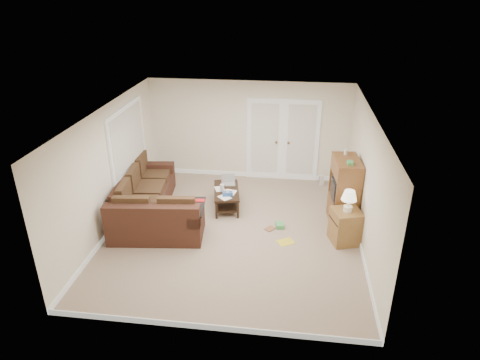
# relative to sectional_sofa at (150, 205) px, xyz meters

# --- Properties ---
(floor) EXTENTS (5.50, 5.50, 0.00)m
(floor) POSITION_rel_sectional_sofa_xyz_m (1.83, -0.27, -0.34)
(floor) COLOR tan
(floor) RESTS_ON ground
(ceiling) EXTENTS (5.00, 5.50, 0.02)m
(ceiling) POSITION_rel_sectional_sofa_xyz_m (1.83, -0.27, 2.16)
(ceiling) COLOR white
(ceiling) RESTS_ON wall_back
(wall_left) EXTENTS (0.02, 5.50, 2.50)m
(wall_left) POSITION_rel_sectional_sofa_xyz_m (-0.67, -0.27, 0.91)
(wall_left) COLOR white
(wall_left) RESTS_ON floor
(wall_right) EXTENTS (0.02, 5.50, 2.50)m
(wall_right) POSITION_rel_sectional_sofa_xyz_m (4.33, -0.27, 0.91)
(wall_right) COLOR white
(wall_right) RESTS_ON floor
(wall_back) EXTENTS (5.00, 0.02, 2.50)m
(wall_back) POSITION_rel_sectional_sofa_xyz_m (1.83, 2.48, 0.91)
(wall_back) COLOR white
(wall_back) RESTS_ON floor
(wall_front) EXTENTS (5.00, 0.02, 2.50)m
(wall_front) POSITION_rel_sectional_sofa_xyz_m (1.83, -3.02, 0.91)
(wall_front) COLOR white
(wall_front) RESTS_ON floor
(baseboards) EXTENTS (5.00, 5.50, 0.10)m
(baseboards) POSITION_rel_sectional_sofa_xyz_m (1.83, -0.27, -0.29)
(baseboards) COLOR silver
(baseboards) RESTS_ON floor
(french_doors) EXTENTS (1.80, 0.05, 2.13)m
(french_doors) POSITION_rel_sectional_sofa_xyz_m (2.68, 2.45, 0.70)
(french_doors) COLOR silver
(french_doors) RESTS_ON floor
(window_left) EXTENTS (0.05, 1.92, 1.42)m
(window_left) POSITION_rel_sectional_sofa_xyz_m (-0.64, 0.73, 1.21)
(window_left) COLOR silver
(window_left) RESTS_ON wall_left
(sectional_sofa) EXTENTS (2.15, 2.87, 0.86)m
(sectional_sofa) POSITION_rel_sectional_sofa_xyz_m (0.00, 0.00, 0.00)
(sectional_sofa) COLOR #422419
(sectional_sofa) RESTS_ON floor
(coffee_table) EXTENTS (0.72, 1.15, 0.73)m
(coffee_table) POSITION_rel_sectional_sofa_xyz_m (1.52, 0.75, -0.10)
(coffee_table) COLOR black
(coffee_table) RESTS_ON floor
(tv_armoire) EXTENTS (0.57, 0.94, 1.55)m
(tv_armoire) POSITION_rel_sectional_sofa_xyz_m (4.03, 0.38, 0.39)
(tv_armoire) COLOR brown
(tv_armoire) RESTS_ON floor
(side_cabinet) EXTENTS (0.65, 0.65, 1.11)m
(side_cabinet) POSITION_rel_sectional_sofa_xyz_m (4.03, -0.36, 0.06)
(side_cabinet) COLOR olive
(side_cabinet) RESTS_ON floor
(space_heater) EXTENTS (0.13, 0.12, 0.27)m
(space_heater) POSITION_rel_sectional_sofa_xyz_m (3.70, 2.18, -0.20)
(space_heater) COLOR silver
(space_heater) RESTS_ON floor
(floor_magazine) EXTENTS (0.39, 0.37, 0.01)m
(floor_magazine) POSITION_rel_sectional_sofa_xyz_m (2.89, -0.53, -0.33)
(floor_magazine) COLOR yellow
(floor_magazine) RESTS_ON floor
(floor_greenbox) EXTENTS (0.20, 0.24, 0.09)m
(floor_greenbox) POSITION_rel_sectional_sofa_xyz_m (2.75, 0.02, -0.29)
(floor_greenbox) COLOR #469C50
(floor_greenbox) RESTS_ON floor
(floor_book) EXTENTS (0.25, 0.27, 0.02)m
(floor_book) POSITION_rel_sectional_sofa_xyz_m (2.49, -0.04, -0.33)
(floor_book) COLOR brown
(floor_book) RESTS_ON floor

